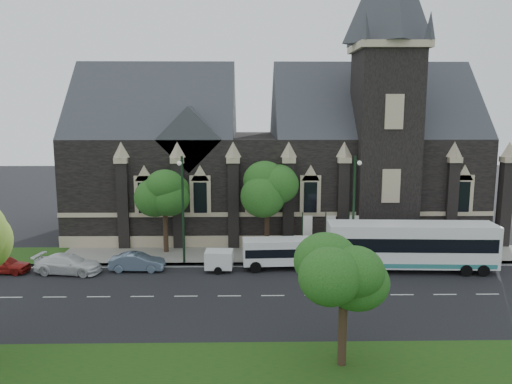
{
  "coord_description": "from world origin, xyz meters",
  "views": [
    {
      "loc": [
        1.25,
        -33.08,
        12.81
      ],
      "look_at": [
        1.95,
        6.0,
        6.28
      ],
      "focal_mm": 35.3,
      "sensor_mm": 36.0,
      "label": 1
    }
  ],
  "objects_px": {
    "tree_walk_right": "(269,188)",
    "tree_walk_left": "(167,190)",
    "banner_flag_center": "(329,231)",
    "car_far_red": "(4,264)",
    "street_lamp_mid": "(183,204)",
    "banner_flag_right": "(352,230)",
    "shuttle_bus": "(282,251)",
    "street_lamp_near": "(354,204)",
    "box_trailer": "(219,260)",
    "banner_flag_left": "(306,231)",
    "sedan": "(137,262)",
    "car_far_white": "(68,264)",
    "tour_coach": "(411,245)",
    "tree_park_east": "(347,276)"
  },
  "relations": [
    {
      "from": "tree_walk_left",
      "to": "banner_flag_left",
      "type": "height_order",
      "value": "tree_walk_left"
    },
    {
      "from": "tree_park_east",
      "to": "tree_walk_right",
      "type": "distance_m",
      "value": 20.29
    },
    {
      "from": "tree_walk_right",
      "to": "tree_walk_left",
      "type": "height_order",
      "value": "tree_walk_right"
    },
    {
      "from": "tree_walk_left",
      "to": "sedan",
      "type": "relative_size",
      "value": 1.77
    },
    {
      "from": "sedan",
      "to": "tour_coach",
      "type": "bearing_deg",
      "value": -89.64
    },
    {
      "from": "tree_walk_left",
      "to": "street_lamp_mid",
      "type": "distance_m",
      "value": 4.08
    },
    {
      "from": "tour_coach",
      "to": "sedan",
      "type": "bearing_deg",
      "value": -178.13
    },
    {
      "from": "street_lamp_mid",
      "to": "banner_flag_center",
      "type": "distance_m",
      "value": 12.73
    },
    {
      "from": "tree_park_east",
      "to": "car_far_white",
      "type": "height_order",
      "value": "tree_park_east"
    },
    {
      "from": "banner_flag_left",
      "to": "street_lamp_mid",
      "type": "bearing_deg",
      "value": -169.5
    },
    {
      "from": "banner_flag_right",
      "to": "car_far_red",
      "type": "xyz_separation_m",
      "value": [
        -28.17,
        -3.71,
        -1.7
      ]
    },
    {
      "from": "car_far_white",
      "to": "sedan",
      "type": "bearing_deg",
      "value": -76.18
    },
    {
      "from": "banner_flag_center",
      "to": "box_trailer",
      "type": "bearing_deg",
      "value": -158.82
    },
    {
      "from": "street_lamp_mid",
      "to": "tree_park_east",
      "type": "bearing_deg",
      "value": -58.21
    },
    {
      "from": "tree_park_east",
      "to": "shuttle_bus",
      "type": "relative_size",
      "value": 0.98
    },
    {
      "from": "street_lamp_mid",
      "to": "sedan",
      "type": "bearing_deg",
      "value": -157.58
    },
    {
      "from": "banner_flag_left",
      "to": "tree_park_east",
      "type": "bearing_deg",
      "value": -90.35
    },
    {
      "from": "street_lamp_mid",
      "to": "car_far_red",
      "type": "relative_size",
      "value": 2.26
    },
    {
      "from": "shuttle_bus",
      "to": "box_trailer",
      "type": "distance_m",
      "value": 5.13
    },
    {
      "from": "tree_walk_right",
      "to": "box_trailer",
      "type": "relative_size",
      "value": 2.47
    },
    {
      "from": "banner_flag_right",
      "to": "car_far_white",
      "type": "relative_size",
      "value": 0.77
    },
    {
      "from": "tree_walk_left",
      "to": "box_trailer",
      "type": "xyz_separation_m",
      "value": [
        4.8,
        -5.3,
        -4.79
      ]
    },
    {
      "from": "tree_park_east",
      "to": "car_far_red",
      "type": "distance_m",
      "value": 28.43
    },
    {
      "from": "banner_flag_center",
      "to": "shuttle_bus",
      "type": "xyz_separation_m",
      "value": [
        -4.21,
        -2.98,
        -0.97
      ]
    },
    {
      "from": "banner_flag_center",
      "to": "car_far_red",
      "type": "relative_size",
      "value": 1.01
    },
    {
      "from": "banner_flag_left",
      "to": "sedan",
      "type": "xyz_separation_m",
      "value": [
        -13.82,
        -3.36,
        -1.67
      ]
    },
    {
      "from": "street_lamp_near",
      "to": "banner_flag_center",
      "type": "xyz_separation_m",
      "value": [
        -1.71,
        1.91,
        -2.73
      ]
    },
    {
      "from": "tree_park_east",
      "to": "tour_coach",
      "type": "height_order",
      "value": "tree_park_east"
    },
    {
      "from": "banner_flag_center",
      "to": "car_far_red",
      "type": "distance_m",
      "value": 26.49
    },
    {
      "from": "sedan",
      "to": "car_far_white",
      "type": "height_order",
      "value": "car_far_white"
    },
    {
      "from": "tree_walk_right",
      "to": "banner_flag_left",
      "type": "distance_m",
      "value": 4.92
    },
    {
      "from": "banner_flag_right",
      "to": "shuttle_bus",
      "type": "relative_size",
      "value": 0.63
    },
    {
      "from": "street_lamp_near",
      "to": "car_far_red",
      "type": "distance_m",
      "value": 28.3
    },
    {
      "from": "tree_park_east",
      "to": "sedan",
      "type": "bearing_deg",
      "value": 132.5
    },
    {
      "from": "shuttle_bus",
      "to": "sedan",
      "type": "relative_size",
      "value": 1.48
    },
    {
      "from": "box_trailer",
      "to": "shuttle_bus",
      "type": "bearing_deg",
      "value": 9.85
    },
    {
      "from": "banner_flag_left",
      "to": "tour_coach",
      "type": "distance_m",
      "value": 8.77
    },
    {
      "from": "tree_walk_left",
      "to": "car_far_white",
      "type": "height_order",
      "value": "tree_walk_left"
    },
    {
      "from": "car_far_red",
      "to": "banner_flag_left",
      "type": "bearing_deg",
      "value": -75.33
    },
    {
      "from": "shuttle_bus",
      "to": "sedan",
      "type": "bearing_deg",
      "value": 178.94
    },
    {
      "from": "street_lamp_mid",
      "to": "tour_coach",
      "type": "bearing_deg",
      "value": -5.42
    },
    {
      "from": "shuttle_bus",
      "to": "sedan",
      "type": "xyz_separation_m",
      "value": [
        -11.61,
        -0.39,
        -0.7
      ]
    },
    {
      "from": "street_lamp_mid",
      "to": "banner_flag_right",
      "type": "distance_m",
      "value": 14.67
    },
    {
      "from": "tree_walk_right",
      "to": "street_lamp_near",
      "type": "bearing_deg",
      "value": -28.06
    },
    {
      "from": "banner_flag_right",
      "to": "tree_walk_left",
      "type": "bearing_deg",
      "value": 173.96
    },
    {
      "from": "shuttle_bus",
      "to": "street_lamp_near",
      "type": "bearing_deg",
      "value": 7.29
    },
    {
      "from": "tree_walk_right",
      "to": "shuttle_bus",
      "type": "relative_size",
      "value": 1.22
    },
    {
      "from": "tree_walk_right",
      "to": "banner_flag_center",
      "type": "bearing_deg",
      "value": -18.64
    },
    {
      "from": "street_lamp_mid",
      "to": "box_trailer",
      "type": "height_order",
      "value": "street_lamp_mid"
    },
    {
      "from": "street_lamp_mid",
      "to": "box_trailer",
      "type": "bearing_deg",
      "value": -29.38
    }
  ]
}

